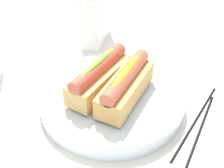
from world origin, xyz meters
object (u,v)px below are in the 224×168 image
hotdog_back (99,76)px  chopstick_far (199,134)px  napkin_box (95,13)px  hotdog_front (126,85)px  chopstick_near (196,120)px  serving_bowl (112,98)px

hotdog_back → chopstick_far: 0.20m
napkin_box → chopstick_far: (-0.22, -0.30, -0.07)m
hotdog_front → chopstick_far: size_ratio=0.69×
hotdog_back → napkin_box: napkin_box is taller
napkin_box → chopstick_far: 0.38m
hotdog_back → chopstick_near: bearing=-84.5°
serving_bowl → chopstick_near: size_ratio=1.25×
serving_bowl → hotdog_front: hotdog_front is taller
serving_bowl → hotdog_front: bearing=-95.1°
napkin_box → hotdog_front: bearing=-152.2°
hotdog_back → napkin_box: 0.23m
serving_bowl → hotdog_back: 0.05m
chopstick_near → serving_bowl: bearing=105.6°
serving_bowl → chopstick_near: 0.16m
serving_bowl → napkin_box: (0.21, 0.14, 0.06)m
chopstick_near → hotdog_back: bearing=103.8°
hotdog_front → serving_bowl: bearing=84.9°
serving_bowl → hotdog_back: hotdog_back is taller
chopstick_near → napkin_box: bearing=65.6°
hotdog_front → chopstick_far: (-0.01, -0.14, -0.06)m
serving_bowl → napkin_box: size_ratio=1.83×
hotdog_front → napkin_box: size_ratio=1.01×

